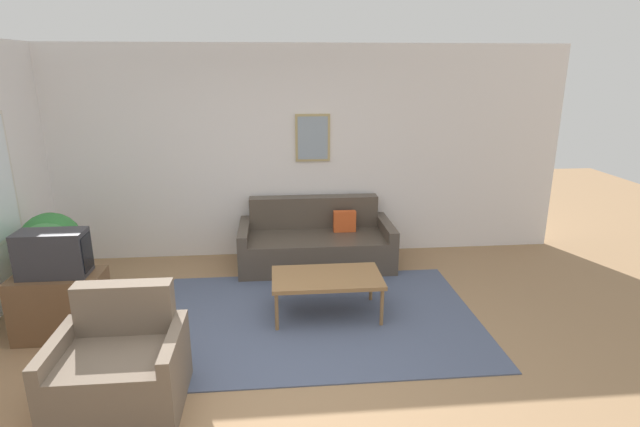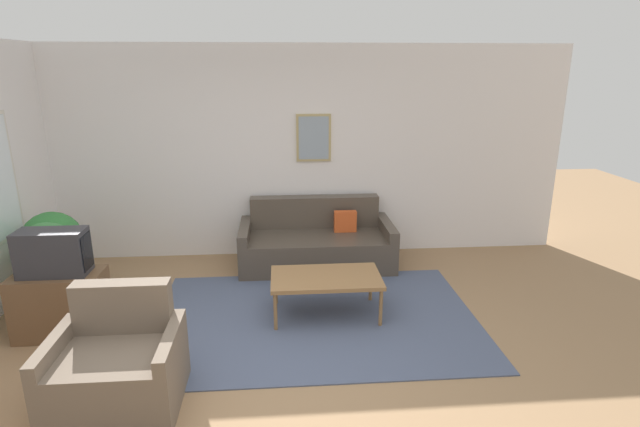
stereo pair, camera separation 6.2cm
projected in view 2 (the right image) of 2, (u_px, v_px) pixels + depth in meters
ground_plane at (250, 382)px, 3.99m from camera, size 16.00×16.00×0.00m
area_rug at (316, 318)px, 4.99m from camera, size 3.19×2.19×0.01m
wall_back at (259, 153)px, 6.38m from camera, size 8.00×0.09×2.70m
couch at (317, 243)px, 6.30m from camera, size 1.89×0.90×0.81m
coffee_table at (326, 279)px, 4.96m from camera, size 1.09×0.63×0.43m
tv_stand at (61, 304)px, 4.63m from camera, size 0.79×0.42×0.61m
tv at (53, 252)px, 4.48m from camera, size 0.60×0.28×0.42m
armchair at (118, 367)px, 3.68m from camera, size 0.91×0.76×0.86m
potted_plant_tall at (48, 257)px, 4.87m from camera, size 0.60×0.60×0.98m
potted_plant_by_window at (53, 244)px, 5.37m from camera, size 0.63×0.63×0.94m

